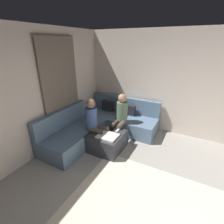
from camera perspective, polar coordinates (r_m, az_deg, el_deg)
name	(u,v)px	position (r m, az deg, el deg)	size (l,w,h in m)	color
wall_back	(195,87)	(4.59, 26.86, 7.70)	(6.00, 0.12, 2.70)	beige
wall_left	(4,104)	(3.50, -33.25, 2.23)	(0.12, 6.00, 2.70)	beige
curtain_panel	(61,92)	(4.19, -17.08, 6.51)	(0.06, 1.10, 2.50)	#726659
area_rug	(150,221)	(2.88, 13.11, -32.93)	(2.60, 2.20, 0.01)	beige
sectional_couch	(102,125)	(4.53, -3.59, -4.51)	(2.10, 2.55, 0.87)	slate
ottoman	(106,141)	(3.97, -1.93, -9.99)	(0.76, 0.76, 0.42)	#333338
folded_blanket	(108,136)	(3.71, -1.55, -8.30)	(0.44, 0.36, 0.04)	white
coffee_mug	(102,126)	(4.07, -3.42, -4.92)	(0.08, 0.08, 0.10)	#334C72
game_remote	(117,130)	(3.95, 1.90, -6.41)	(0.05, 0.15, 0.02)	white
person_on_couch_back	(120,115)	(4.18, 2.93, -1.20)	(0.30, 0.60, 1.20)	brown
person_on_couch_side	(95,121)	(3.88, -5.98, -3.29)	(0.60, 0.30, 1.20)	brown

